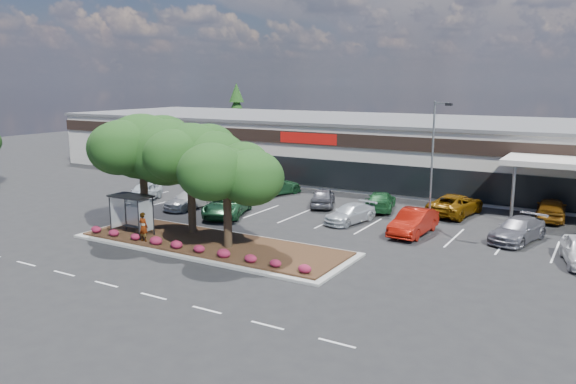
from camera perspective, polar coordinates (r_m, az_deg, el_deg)
The scene contains 25 objects.
ground at distance 31.05m, azimuth -9.43°, elevation -7.79°, with size 160.00×160.00×0.00m, color black.
retail_store at distance 59.83m, azimuth 11.79°, elevation 4.31°, with size 80.40×25.20×6.25m.
landscape_island at distance 35.17m, azimuth -7.77°, elevation -5.26°, with size 18.00×6.00×0.26m.
lane_markings at distance 39.31m, azimuth 0.17°, elevation -3.59°, with size 33.12×20.06×0.01m.
shrub_row at distance 33.51m, azimuth -10.01°, elevation -5.47°, with size 17.00×0.80×0.50m, color maroon, non-canonical shape.
bus_shelter at distance 37.50m, azimuth -15.49°, elevation -1.11°, with size 2.75×1.55×2.59m.
island_tree_west at distance 38.58m, azimuth -14.51°, elevation 2.14°, with size 7.20×7.20×7.89m, color #193C13, non-canonical shape.
island_tree_mid at distance 36.79m, azimuth -9.84°, elevation 1.46°, with size 6.60×6.60×7.32m, color #193C13, non-canonical shape.
island_tree_east at distance 33.25m, azimuth -6.21°, elevation -0.17°, with size 5.80×5.80×6.50m, color #193C13, non-canonical shape.
conifer_north_west at distance 84.32m, azimuth -5.22°, elevation 7.66°, with size 4.40×4.40×10.00m, color #193C13.
person_waiting at distance 35.91m, azimuth -14.48°, elevation -3.44°, with size 0.67×0.44×1.84m, color #594C47.
light_pole at distance 40.25m, azimuth 14.54°, elevation 1.97°, with size 1.43×0.66×8.73m.
car_0 at distance 49.41m, azimuth -14.42°, elevation 0.01°, with size 1.84×4.57×1.56m, color silver.
car_1 at distance 45.78m, azimuth -10.02°, elevation -0.78°, with size 1.94×4.76×1.38m, color #BCBCBC.
car_2 at distance 42.87m, azimuth -6.20°, elevation -1.31°, with size 2.69×5.83×1.62m, color #20562F.
car_5 at distance 40.71m, azimuth 6.33°, elevation -2.19°, with size 1.87×4.59×1.33m, color #B1B7BE.
car_6 at distance 38.22m, azimuth 12.64°, elevation -3.00°, with size 1.79×5.12×1.69m, color maroon.
car_7 at distance 38.61m, azimuth 22.31°, elevation -3.57°, with size 2.10×5.16×1.50m, color slate.
car_9 at distance 51.19m, azimuth -3.13°, elevation 0.66°, with size 1.70×4.23×1.44m, color maroon.
car_10 at distance 53.06m, azimuth -4.37°, elevation 1.05°, with size 2.11×5.19×1.51m, color #7C3108.
car_11 at distance 50.41m, azimuth -1.63°, elevation 0.65°, with size 2.36×5.81×1.69m, color #1B4627.
car_12 at distance 45.78m, azimuth 3.56°, elevation -0.52°, with size 1.83×4.54×1.55m, color #525259.
car_13 at distance 45.02m, azimuth 9.39°, elevation -0.90°, with size 2.04×5.02×1.46m, color #1A5227.
car_14 at distance 44.64m, azimuth 16.66°, elevation -1.23°, with size 2.68×5.80×1.61m, color #6D4307.
car_15 at distance 45.48m, azimuth 25.16°, elevation -1.55°, with size 2.00×4.98×1.70m, color brown.
Camera 1 is at (19.02, -22.43, 9.96)m, focal length 35.00 mm.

